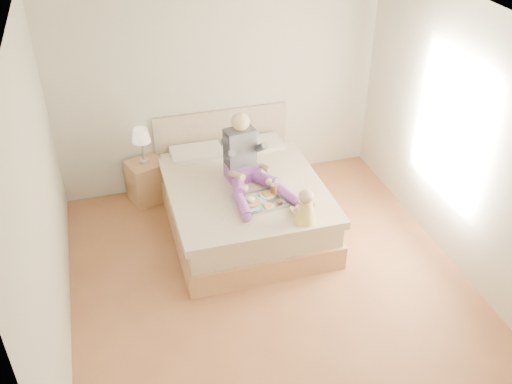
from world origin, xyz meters
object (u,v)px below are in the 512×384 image
object	(u,v)px
tray	(259,200)
bed	(242,199)
baby	(305,208)
adult	(247,165)
nightstand	(147,181)

from	to	relation	value
tray	bed	bearing A→B (deg)	86.01
bed	tray	world-z (taller)	bed
bed	baby	xyz separation A→B (m)	(0.40, -0.96, 0.44)
bed	baby	size ratio (longest dim) A/B	5.83
baby	bed	bearing A→B (deg)	99.75
adult	tray	distance (m)	0.46
adult	baby	size ratio (longest dim) A/B	2.77
nightstand	baby	bearing A→B (deg)	-69.10
bed	nightstand	bearing A→B (deg)	141.48
tray	baby	distance (m)	0.57
bed	adult	size ratio (longest dim) A/B	2.10
nightstand	adult	size ratio (longest dim) A/B	0.51
nightstand	baby	xyz separation A→B (m)	(1.40, -1.75, 0.50)
adult	baby	xyz separation A→B (m)	(0.37, -0.84, -0.09)
bed	tray	bearing A→B (deg)	-84.00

